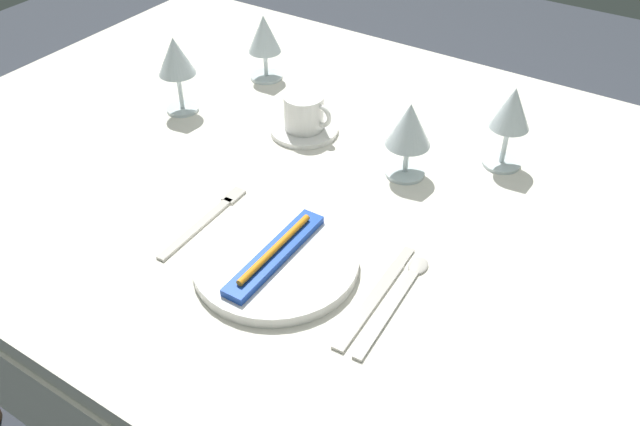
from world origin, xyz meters
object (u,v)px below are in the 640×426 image
at_px(spoon_soup, 401,292).
at_px(wine_glass_centre, 512,112).
at_px(wine_glass_far, 409,128).
at_px(coffee_cup_left, 305,112).
at_px(toothbrush_package, 275,253).
at_px(wine_glass_right, 176,60).
at_px(wine_glass_left, 264,37).
at_px(dinner_plate, 276,262).
at_px(fork_outer, 207,219).
at_px(dinner_knife, 375,298).

xyz_separation_m(spoon_soup, wine_glass_centre, (0.00, 0.39, 0.10)).
bearing_deg(wine_glass_far, coffee_cup_left, 174.94).
relative_size(toothbrush_package, wine_glass_right, 1.36).
xyz_separation_m(spoon_soup, wine_glass_left, (-0.55, 0.43, 0.09)).
xyz_separation_m(dinner_plate, fork_outer, (-0.16, 0.03, -0.01)).
distance_m(fork_outer, dinner_knife, 0.31).
xyz_separation_m(toothbrush_package, wine_glass_centre, (0.18, 0.44, 0.08)).
distance_m(wine_glass_left, wine_glass_far, 0.45).
distance_m(fork_outer, wine_glass_centre, 0.54).
xyz_separation_m(toothbrush_package, dinner_knife, (0.16, 0.02, -0.02)).
height_order(toothbrush_package, wine_glass_far, wine_glass_far).
bearing_deg(toothbrush_package, dinner_plate, 180.00).
relative_size(wine_glass_centre, wine_glass_right, 0.98).
relative_size(dinner_knife, wine_glass_far, 1.64).
height_order(dinner_plate, wine_glass_right, wine_glass_right).
bearing_deg(fork_outer, wine_glass_far, 54.20).
bearing_deg(wine_glass_left, wine_glass_far, -20.86).
height_order(dinner_plate, wine_glass_far, wine_glass_far).
relative_size(dinner_plate, fork_outer, 1.20).
relative_size(fork_outer, spoon_soup, 0.93).
distance_m(dinner_plate, wine_glass_right, 0.52).
xyz_separation_m(toothbrush_package, fork_outer, (-0.16, 0.03, -0.02)).
bearing_deg(fork_outer, coffee_cup_left, 93.20).
bearing_deg(wine_glass_right, spoon_soup, -19.91).
xyz_separation_m(wine_glass_right, wine_glass_far, (0.48, 0.04, -0.02)).
xyz_separation_m(toothbrush_package, wine_glass_far, (0.05, 0.31, 0.07)).
bearing_deg(wine_glass_centre, dinner_knife, -93.77).
distance_m(toothbrush_package, wine_glass_right, 0.51).
relative_size(coffee_cup_left, wine_glass_right, 0.63).
height_order(fork_outer, spoon_soup, spoon_soup).
bearing_deg(toothbrush_package, spoon_soup, 15.34).
bearing_deg(fork_outer, dinner_plate, -9.86).
distance_m(coffee_cup_left, wine_glass_far, 0.23).
bearing_deg(toothbrush_package, wine_glass_centre, 67.24).
height_order(wine_glass_centre, wine_glass_far, wine_glass_centre).
bearing_deg(toothbrush_package, fork_outer, 170.14).
height_order(dinner_knife, wine_glass_right, wine_glass_right).
distance_m(spoon_soup, wine_glass_left, 0.70).
distance_m(dinner_plate, wine_glass_centre, 0.48).
xyz_separation_m(dinner_plate, dinner_knife, (0.16, 0.02, -0.01)).
distance_m(fork_outer, coffee_cup_left, 0.31).
distance_m(wine_glass_left, wine_glass_right, 0.21).
distance_m(spoon_soup, wine_glass_centre, 0.40).
xyz_separation_m(dinner_plate, wine_glass_centre, (0.18, 0.44, 0.10)).
relative_size(wine_glass_centre, wine_glass_far, 1.09).
xyz_separation_m(wine_glass_centre, wine_glass_right, (-0.61, -0.17, 0.00)).
bearing_deg(wine_glass_far, wine_glass_right, -174.65).
bearing_deg(wine_glass_centre, toothbrush_package, -112.76).
relative_size(dinner_knife, wine_glass_left, 1.62).
bearing_deg(spoon_soup, wine_glass_left, 142.32).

